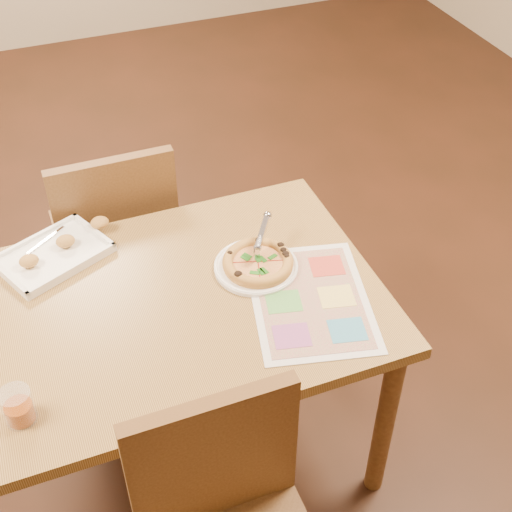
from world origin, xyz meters
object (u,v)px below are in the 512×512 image
object	(u,v)px
pizza	(258,262)
glass_tumbler	(18,408)
pizza_cutter	(261,237)
dining_table	(159,327)
menu	(310,300)
plate	(256,267)
chair_far	(116,225)
appetizer_tray	(56,253)

from	to	relation	value
pizza	glass_tumbler	distance (m)	0.80
pizza	glass_tumbler	bearing A→B (deg)	-157.86
pizza_cutter	pizza	bearing A→B (deg)	-173.65
dining_table	menu	distance (m)	0.45
dining_table	glass_tumbler	size ratio (longest dim) A/B	13.33
plate	glass_tumbler	distance (m)	0.79
chair_far	menu	world-z (taller)	chair_far
chair_far	plate	world-z (taller)	chair_far
appetizer_tray	menu	world-z (taller)	appetizer_tray
pizza_cutter	glass_tumbler	xyz separation A→B (m)	(-0.76, -0.35, -0.04)
appetizer_tray	menu	bearing A→B (deg)	-35.07
dining_table	glass_tumbler	xyz separation A→B (m)	(-0.41, -0.26, 0.13)
chair_far	pizza_cutter	distance (m)	0.67
pizza_cutter	glass_tumbler	world-z (taller)	pizza_cutter
plate	pizza_cutter	distance (m)	0.09
pizza	pizza_cutter	distance (m)	0.08
dining_table	appetizer_tray	distance (m)	0.40
pizza	pizza_cutter	world-z (taller)	pizza_cutter
dining_table	plate	xyz separation A→B (m)	(0.32, 0.05, 0.09)
appetizer_tray	menu	distance (m)	0.79
plate	glass_tumbler	size ratio (longest dim) A/B	2.60
glass_tumbler	menu	bearing A→B (deg)	8.20
plate	pizza	bearing A→B (deg)	-28.34
plate	appetizer_tray	xyz separation A→B (m)	(-0.55, 0.27, 0.01)
appetizer_tray	menu	xyz separation A→B (m)	(0.65, -0.46, -0.01)
appetizer_tray	chair_far	bearing A→B (deg)	51.25
plate	pizza	world-z (taller)	pizza
chair_far	glass_tumbler	size ratio (longest dim) A/B	4.82
pizza_cutter	menu	world-z (taller)	pizza_cutter
dining_table	menu	size ratio (longest dim) A/B	2.79
glass_tumbler	chair_far	bearing A→B (deg)	64.65
dining_table	chair_far	size ratio (longest dim) A/B	2.77
chair_far	pizza	world-z (taller)	chair_far
glass_tumbler	pizza_cutter	bearing A→B (deg)	24.37
chair_far	plate	xyz separation A→B (m)	(0.32, -0.56, 0.16)
plate	dining_table	bearing A→B (deg)	-172.01
chair_far	pizza	xyz separation A→B (m)	(0.33, -0.56, 0.18)
pizza_cutter	appetizer_tray	xyz separation A→B (m)	(-0.59, 0.23, -0.07)
plate	pizza	xyz separation A→B (m)	(0.01, -0.00, 0.02)
appetizer_tray	glass_tumbler	xyz separation A→B (m)	(-0.18, -0.57, 0.03)
pizza	appetizer_tray	distance (m)	0.62
chair_far	pizza	size ratio (longest dim) A/B	2.19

